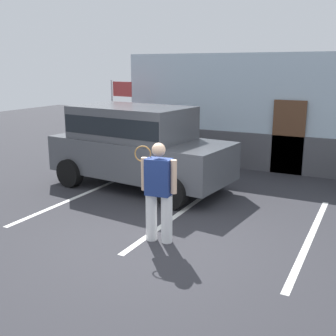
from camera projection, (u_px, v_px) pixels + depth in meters
ground_plane at (159, 244)px, 7.22m from camera, size 40.00×40.00×0.00m
parking_stripe_0 at (78, 196)px, 9.85m from camera, size 0.12×4.40×0.01m
parking_stripe_1 at (179, 214)px, 8.67m from camera, size 0.12×4.40×0.01m
parking_stripe_2 at (310, 237)px, 7.49m from camera, size 0.12×4.40×0.01m
house_frontage at (258, 116)px, 12.15m from camera, size 8.58×0.40×3.40m
parked_suv at (137, 143)px, 10.40m from camera, size 4.77×2.55×2.05m
tennis_player_man at (159, 191)px, 7.13m from camera, size 0.79×0.32×1.76m
flag_pole at (117, 105)px, 13.01m from camera, size 0.80×0.12×2.60m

